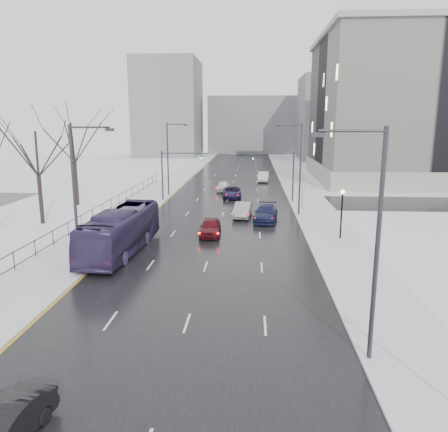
% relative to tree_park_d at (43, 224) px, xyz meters
% --- Properties ---
extents(road, '(16.00, 150.00, 0.04)m').
position_rel_tree_park_d_xyz_m(road, '(17.80, 26.00, 0.02)').
color(road, black).
rests_on(road, ground).
extents(cross_road, '(130.00, 10.00, 0.04)m').
position_rel_tree_park_d_xyz_m(cross_road, '(17.80, 14.00, 0.02)').
color(cross_road, black).
rests_on(cross_road, ground).
extents(sidewalk_left, '(5.00, 150.00, 0.16)m').
position_rel_tree_park_d_xyz_m(sidewalk_left, '(7.30, 26.00, 0.08)').
color(sidewalk_left, silver).
rests_on(sidewalk_left, ground).
extents(sidewalk_right, '(5.00, 150.00, 0.16)m').
position_rel_tree_park_d_xyz_m(sidewalk_right, '(28.30, 26.00, 0.08)').
color(sidewalk_right, silver).
rests_on(sidewalk_right, ground).
extents(park_strip, '(14.00, 150.00, 0.12)m').
position_rel_tree_park_d_xyz_m(park_strip, '(-2.20, 26.00, 0.06)').
color(park_strip, white).
rests_on(park_strip, ground).
extents(tree_park_d, '(8.75, 8.75, 12.50)m').
position_rel_tree_park_d_xyz_m(tree_park_d, '(0.00, 0.00, 0.00)').
color(tree_park_d, black).
rests_on(tree_park_d, ground).
extents(tree_park_e, '(9.45, 9.45, 13.50)m').
position_rel_tree_park_d_xyz_m(tree_park_e, '(-0.40, 10.00, 0.00)').
color(tree_park_e, black).
rests_on(tree_park_e, ground).
extents(iron_fence, '(0.06, 70.00, 1.30)m').
position_rel_tree_park_d_xyz_m(iron_fence, '(4.80, -4.00, 0.91)').
color(iron_fence, black).
rests_on(iron_fence, sidewalk_left).
extents(streetlight_r_near, '(2.95, 0.25, 10.00)m').
position_rel_tree_park_d_xyz_m(streetlight_r_near, '(25.97, -24.00, 5.62)').
color(streetlight_r_near, '#2D2D33').
rests_on(streetlight_r_near, ground).
extents(streetlight_r_mid, '(2.95, 0.25, 10.00)m').
position_rel_tree_park_d_xyz_m(streetlight_r_mid, '(25.97, 6.00, 5.62)').
color(streetlight_r_mid, '#2D2D33').
rests_on(streetlight_r_mid, ground).
extents(streetlight_l_near, '(2.95, 0.25, 10.00)m').
position_rel_tree_park_d_xyz_m(streetlight_l_near, '(9.63, -14.00, 5.62)').
color(streetlight_l_near, '#2D2D33').
rests_on(streetlight_l_near, ground).
extents(streetlight_l_far, '(2.95, 0.25, 10.00)m').
position_rel_tree_park_d_xyz_m(streetlight_l_far, '(9.63, 18.00, 5.62)').
color(streetlight_l_far, '#2D2D33').
rests_on(streetlight_l_far, ground).
extents(lamppost_r_mid, '(0.36, 0.36, 4.28)m').
position_rel_tree_park_d_xyz_m(lamppost_r_mid, '(28.80, -4.00, 2.94)').
color(lamppost_r_mid, black).
rests_on(lamppost_r_mid, sidewalk_right).
extents(mast_signal_right, '(6.10, 0.33, 6.50)m').
position_rel_tree_park_d_xyz_m(mast_signal_right, '(25.13, 14.00, 4.11)').
color(mast_signal_right, '#2D2D33').
rests_on(mast_signal_right, ground).
extents(mast_signal_left, '(6.10, 0.33, 6.50)m').
position_rel_tree_park_d_xyz_m(mast_signal_left, '(10.47, 14.00, 4.11)').
color(mast_signal_left, '#2D2D33').
rests_on(mast_signal_left, ground).
extents(no_uturn_sign, '(0.60, 0.06, 2.70)m').
position_rel_tree_park_d_xyz_m(no_uturn_sign, '(27.00, 10.00, 2.30)').
color(no_uturn_sign, '#2D2D33').
rests_on(no_uturn_sign, sidewalk_right).
extents(civic_building, '(41.00, 31.00, 24.80)m').
position_rel_tree_park_d_xyz_m(civic_building, '(52.80, 38.00, 11.21)').
color(civic_building, gray).
rests_on(civic_building, ground).
extents(bldg_far_right, '(24.00, 20.00, 22.00)m').
position_rel_tree_park_d_xyz_m(bldg_far_right, '(45.80, 81.00, 11.00)').
color(bldg_far_right, slate).
rests_on(bldg_far_right, ground).
extents(bldg_far_left, '(18.00, 22.00, 28.00)m').
position_rel_tree_park_d_xyz_m(bldg_far_left, '(-4.20, 91.00, 14.00)').
color(bldg_far_left, slate).
rests_on(bldg_far_left, ground).
extents(bldg_far_center, '(30.00, 18.00, 18.00)m').
position_rel_tree_park_d_xyz_m(bldg_far_center, '(21.80, 106.00, 9.00)').
color(bldg_far_center, slate).
rests_on(bldg_far_center, ground).
extents(sedan_left_near, '(2.00, 4.37, 1.39)m').
position_rel_tree_park_d_xyz_m(sedan_left_near, '(13.30, -30.12, 0.73)').
color(sedan_left_near, black).
rests_on(sedan_left_near, road).
extents(bus, '(3.44, 12.37, 3.41)m').
position_rel_tree_park_d_xyz_m(bus, '(10.83, -8.94, 1.75)').
color(bus, '#342A52').
rests_on(bus, road).
extents(sedan_center_near, '(1.97, 4.62, 1.56)m').
position_rel_tree_park_d_xyz_m(sedan_center_near, '(17.30, -3.32, 0.82)').
color(sedan_center_near, '#4D0D15').
rests_on(sedan_center_near, road).
extents(sedan_right_near, '(2.12, 4.96, 1.59)m').
position_rel_tree_park_d_xyz_m(sedan_right_near, '(20.05, 4.68, 0.84)').
color(sedan_right_near, gray).
rests_on(sedan_right_near, road).
extents(sedan_right_cross, '(2.69, 5.40, 1.47)m').
position_rel_tree_park_d_xyz_m(sedan_right_cross, '(18.30, 16.83, 0.78)').
color(sedan_right_cross, '#1F1642').
rests_on(sedan_right_cross, road).
extents(sedan_right_far, '(2.87, 5.77, 1.61)m').
position_rel_tree_park_d_xyz_m(sedan_right_far, '(22.48, 2.88, 0.84)').
color(sedan_right_far, '#151A3F').
rests_on(sedan_right_far, road).
extents(sedan_center_far, '(1.79, 4.43, 1.51)m').
position_rel_tree_park_d_xyz_m(sedan_center_far, '(16.75, 22.32, 0.79)').
color(sedan_center_far, silver).
rests_on(sedan_center_far, road).
extents(sedan_right_distant, '(2.03, 5.15, 1.67)m').
position_rel_tree_park_d_xyz_m(sedan_right_distant, '(22.90, 33.46, 0.87)').
color(sedan_right_distant, silver).
rests_on(sedan_right_distant, road).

